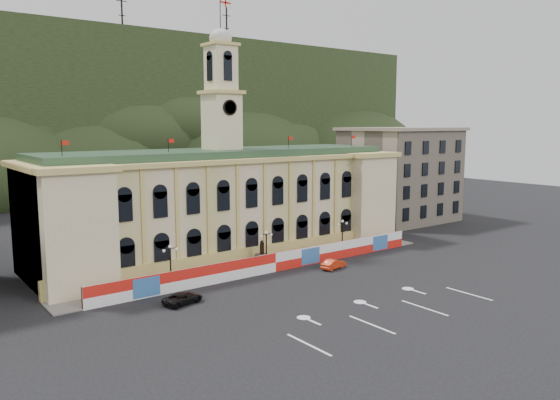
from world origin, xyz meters
TOP-DOWN VIEW (x-y plane):
  - ground at (0.00, 0.00)m, footprint 260.00×260.00m
  - lane_markings at (0.00, -5.00)m, footprint 26.00×10.00m
  - hill_ridge at (0.03, 121.99)m, footprint 230.00×80.00m
  - city_hall at (0.00, 27.63)m, footprint 56.20×17.60m
  - side_building_right at (43.00, 30.93)m, footprint 21.00×17.00m
  - hoarding_fence at (0.06, 15.07)m, footprint 50.00×0.44m
  - pavement at (0.00, 17.75)m, footprint 56.00×5.50m
  - statue at (0.00, 18.00)m, footprint 1.40×1.40m
  - lamp_left at (-14.00, 17.00)m, footprint 1.96×0.44m
  - lamp_center at (0.00, 17.00)m, footprint 1.96×0.44m
  - lamp_right at (14.00, 17.00)m, footprint 1.96×0.44m
  - red_sedan at (7.10, 11.44)m, footprint 2.88×4.51m
  - black_suv at (-15.70, 10.66)m, footprint 3.89×5.35m

SIDE VIEW (x-z plane):
  - ground at x=0.00m, z-range 0.00..0.00m
  - lane_markings at x=0.00m, z-range -0.01..0.01m
  - pavement at x=0.00m, z-range 0.00..0.16m
  - black_suv at x=-15.70m, z-range 0.00..1.26m
  - red_sedan at x=7.10m, z-range 0.00..1.32m
  - statue at x=0.00m, z-range -0.67..3.05m
  - hoarding_fence at x=0.06m, z-range 0.00..2.50m
  - lamp_left at x=-14.00m, z-range 0.50..5.65m
  - lamp_center at x=0.00m, z-range 0.50..5.65m
  - lamp_right at x=14.00m, z-range 0.50..5.65m
  - city_hall at x=0.00m, z-range -10.70..26.40m
  - side_building_right at x=43.00m, z-range 0.03..18.63m
  - hill_ridge at x=0.03m, z-range -12.52..51.48m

